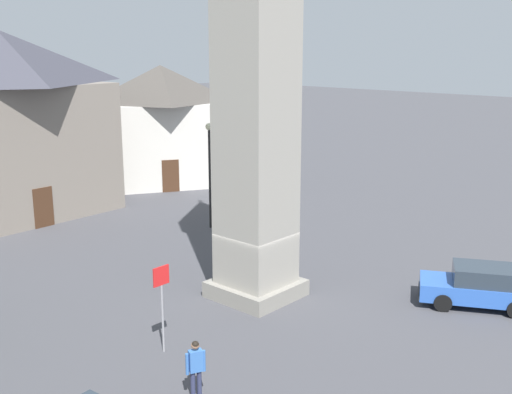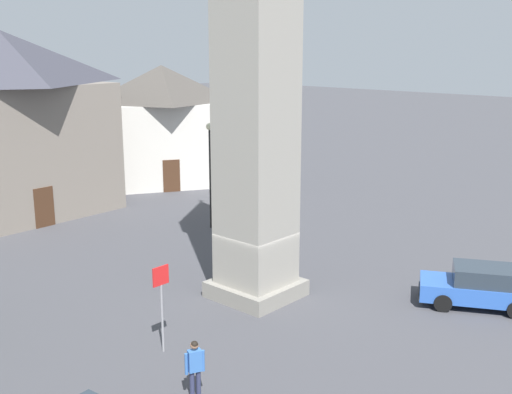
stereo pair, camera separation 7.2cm
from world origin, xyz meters
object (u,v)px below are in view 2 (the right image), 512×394
(pedestrian, at_px, (195,364))
(lamp_post, at_px, (210,159))
(car_silver_kerb, at_px, (479,287))
(building_shop_left, at_px, (163,124))
(road_sign, at_px, (161,294))
(building_terrace_right, at_px, (5,124))

(pedestrian, distance_m, lamp_post, 16.67)
(car_silver_kerb, xyz_separation_m, building_shop_left, (-5.99, -24.82, 3.31))
(road_sign, bearing_deg, pedestrian, 67.01)
(lamp_post, xyz_separation_m, road_sign, (10.56, 8.81, -1.71))
(car_silver_kerb, bearing_deg, lamp_post, -92.29)
(car_silver_kerb, distance_m, building_terrace_right, 25.34)
(building_terrace_right, bearing_deg, road_sign, 75.71)
(pedestrian, height_order, lamp_post, lamp_post)
(building_terrace_right, bearing_deg, lamp_post, 120.83)
(car_silver_kerb, xyz_separation_m, road_sign, (9.98, -5.81, 1.14))
(lamp_post, relative_size, road_sign, 1.95)
(pedestrian, bearing_deg, building_shop_left, -128.23)
(pedestrian, height_order, building_terrace_right, building_terrace_right)
(car_silver_kerb, bearing_deg, building_terrace_right, -77.86)
(lamp_post, bearing_deg, building_terrace_right, -59.17)
(car_silver_kerb, distance_m, road_sign, 11.60)
(building_shop_left, bearing_deg, pedestrian, 51.77)
(building_terrace_right, height_order, lamp_post, building_terrace_right)
(car_silver_kerb, relative_size, building_terrace_right, 0.39)
(building_shop_left, distance_m, road_sign, 24.92)
(car_silver_kerb, relative_size, building_shop_left, 0.49)
(car_silver_kerb, relative_size, lamp_post, 0.81)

